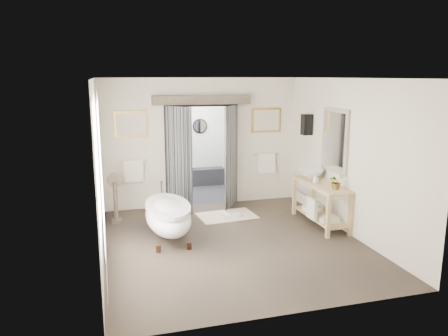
{
  "coord_description": "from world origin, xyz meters",
  "views": [
    {
      "loc": [
        -2.13,
        -7.08,
        2.94
      ],
      "look_at": [
        0.0,
        0.6,
        1.25
      ],
      "focal_mm": 35.0,
      "sensor_mm": 36.0,
      "label": 1
    }
  ],
  "objects_px": {
    "basin": "(310,174)",
    "clawfoot_tub": "(168,216)",
    "rug": "(227,216)",
    "vanity": "(320,200)"
  },
  "relations": [
    {
      "from": "clawfoot_tub",
      "to": "vanity",
      "type": "xyz_separation_m",
      "value": [
        3.03,
        -0.07,
        0.08
      ]
    },
    {
      "from": "vanity",
      "to": "rug",
      "type": "height_order",
      "value": "vanity"
    },
    {
      "from": "rug",
      "to": "vanity",
      "type": "bearing_deg",
      "value": -31.67
    },
    {
      "from": "basin",
      "to": "clawfoot_tub",
      "type": "bearing_deg",
      "value": 164.04
    },
    {
      "from": "rug",
      "to": "basin",
      "type": "xyz_separation_m",
      "value": [
        1.64,
        -0.56,
        0.94
      ]
    },
    {
      "from": "clawfoot_tub",
      "to": "basin",
      "type": "height_order",
      "value": "basin"
    },
    {
      "from": "rug",
      "to": "basin",
      "type": "bearing_deg",
      "value": -18.95
    },
    {
      "from": "clawfoot_tub",
      "to": "rug",
      "type": "bearing_deg",
      "value": 34.17
    },
    {
      "from": "vanity",
      "to": "clawfoot_tub",
      "type": "bearing_deg",
      "value": 178.62
    },
    {
      "from": "rug",
      "to": "basin",
      "type": "height_order",
      "value": "basin"
    }
  ]
}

